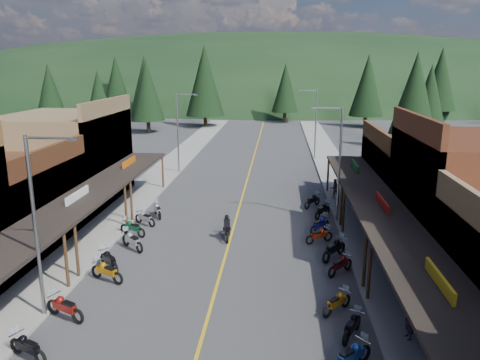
% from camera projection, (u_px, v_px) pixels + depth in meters
% --- Properties ---
extents(ground, '(220.00, 220.00, 0.00)m').
position_uv_depth(ground, '(223.00, 265.00, 25.65)').
color(ground, '#38383A').
rests_on(ground, ground).
extents(centerline, '(0.15, 90.00, 0.01)m').
position_uv_depth(centerline, '(247.00, 179.00, 45.00)').
color(centerline, gold).
rests_on(centerline, ground).
extents(sidewalk_west, '(3.40, 94.00, 0.15)m').
position_uv_depth(sidewalk_west, '(159.00, 177.00, 45.68)').
color(sidewalk_west, gray).
rests_on(sidewalk_west, ground).
extents(sidewalk_east, '(3.40, 94.00, 0.15)m').
position_uv_depth(sidewalk_east, '(339.00, 180.00, 44.28)').
color(sidewalk_east, gray).
rests_on(sidewalk_east, ground).
extents(shop_west_3, '(10.90, 10.20, 8.20)m').
position_uv_depth(shop_west_3, '(66.00, 158.00, 36.85)').
color(shop_west_3, brown).
rests_on(shop_west_3, ground).
extents(shop_east_2, '(10.90, 9.00, 8.20)m').
position_uv_depth(shop_east_2, '(478.00, 201.00, 25.34)').
color(shop_east_2, '#562B19').
rests_on(shop_east_2, ground).
extents(shop_east_3, '(10.90, 10.20, 6.20)m').
position_uv_depth(shop_east_3, '(423.00, 177.00, 34.87)').
color(shop_east_3, '#4C2D16').
rests_on(shop_east_3, ground).
extents(streetlight_0, '(2.16, 0.18, 8.00)m').
position_uv_depth(streetlight_0, '(38.00, 220.00, 19.34)').
color(streetlight_0, gray).
rests_on(streetlight_0, ground).
extents(streetlight_1, '(2.16, 0.18, 8.00)m').
position_uv_depth(streetlight_1, '(179.00, 129.00, 46.42)').
color(streetlight_1, gray).
rests_on(streetlight_1, ground).
extents(streetlight_2, '(2.16, 0.18, 8.00)m').
position_uv_depth(streetlight_2, '(338.00, 159.00, 31.76)').
color(streetlight_2, gray).
rests_on(streetlight_2, ground).
extents(streetlight_3, '(2.16, 0.18, 8.00)m').
position_uv_depth(streetlight_3, '(314.00, 121.00, 53.04)').
color(streetlight_3, gray).
rests_on(streetlight_3, ground).
extents(ridge_hill, '(310.00, 140.00, 60.00)m').
position_uv_depth(ridge_hill, '(271.00, 97.00, 156.25)').
color(ridge_hill, black).
rests_on(ridge_hill, ground).
extents(pine_0, '(5.04, 5.04, 11.00)m').
position_uv_depth(pine_0, '(49.00, 88.00, 87.30)').
color(pine_0, black).
rests_on(pine_0, ground).
extents(pine_1, '(5.88, 5.88, 12.50)m').
position_uv_depth(pine_1, '(145.00, 82.00, 93.56)').
color(pine_1, black).
rests_on(pine_1, ground).
extents(pine_2, '(6.72, 6.72, 14.00)m').
position_uv_depth(pine_2, '(205.00, 81.00, 80.65)').
color(pine_2, black).
rests_on(pine_2, ground).
extents(pine_3, '(5.04, 5.04, 11.00)m').
position_uv_depth(pine_3, '(285.00, 88.00, 87.62)').
color(pine_3, black).
rests_on(pine_3, ground).
extents(pine_4, '(5.88, 5.88, 12.50)m').
position_uv_depth(pine_4, '(367.00, 85.00, 80.51)').
color(pine_4, black).
rests_on(pine_4, ground).
extents(pine_5, '(6.72, 6.72, 14.00)m').
position_uv_depth(pine_5, '(440.00, 79.00, 90.64)').
color(pine_5, black).
rests_on(pine_5, ground).
extents(pine_7, '(5.88, 5.88, 12.50)m').
position_uv_depth(pine_7, '(116.00, 81.00, 100.01)').
color(pine_7, black).
rests_on(pine_7, ground).
extents(pine_8, '(4.48, 4.48, 10.00)m').
position_uv_depth(pine_8, '(99.00, 100.00, 64.68)').
color(pine_8, black).
rests_on(pine_8, ground).
extents(pine_9, '(4.93, 4.93, 10.80)m').
position_uv_depth(pine_9, '(430.00, 96.00, 65.72)').
color(pine_9, black).
rests_on(pine_9, ground).
extents(pine_10, '(5.38, 5.38, 11.60)m').
position_uv_depth(pine_10, '(147.00, 90.00, 73.84)').
color(pine_10, black).
rests_on(pine_10, ground).
extents(pine_11, '(5.82, 5.82, 12.40)m').
position_uv_depth(pine_11, '(415.00, 93.00, 59.07)').
color(pine_11, black).
rests_on(pine_11, ground).
extents(bike_west_4, '(2.07, 1.45, 1.13)m').
position_uv_depth(bike_west_4, '(27.00, 346.00, 17.33)').
color(bike_west_4, black).
rests_on(bike_west_4, ground).
extents(bike_west_5, '(2.26, 1.57, 1.24)m').
position_uv_depth(bike_west_5, '(65.00, 306.00, 20.09)').
color(bike_west_5, maroon).
rests_on(bike_west_5, ground).
extents(bike_west_6, '(2.20, 1.56, 1.20)m').
position_uv_depth(bike_west_6, '(107.00, 270.00, 23.61)').
color(bike_west_6, '#B5740C').
rests_on(bike_west_6, ground).
extents(bike_west_7, '(1.93, 2.00, 1.19)m').
position_uv_depth(bike_west_7, '(109.00, 259.00, 24.98)').
color(bike_west_7, black).
rests_on(bike_west_7, ground).
extents(bike_west_8, '(2.08, 1.97, 1.23)m').
position_uv_depth(bike_west_8, '(132.00, 240.00, 27.69)').
color(bike_west_8, '#929297').
rests_on(bike_west_8, ground).
extents(bike_west_9, '(2.14, 1.54, 1.17)m').
position_uv_depth(bike_west_9, '(133.00, 227.00, 29.95)').
color(bike_west_9, '#0D4125').
rests_on(bike_west_9, ground).
extents(bike_west_10, '(1.98, 1.63, 1.11)m').
position_uv_depth(bike_west_10, '(145.00, 217.00, 31.96)').
color(bike_west_10, gray).
rests_on(bike_west_10, ground).
extents(bike_west_11, '(1.45, 2.05, 1.12)m').
position_uv_depth(bike_west_11, '(158.00, 210.00, 33.66)').
color(bike_west_11, '#959499').
rests_on(bike_west_11, ground).
extents(bike_east_4, '(2.02, 1.91, 1.19)m').
position_uv_depth(bike_east_4, '(351.00, 355.00, 16.74)').
color(bike_east_4, navy).
rests_on(bike_east_4, ground).
extents(bike_east_5, '(1.45, 1.98, 1.09)m').
position_uv_depth(bike_east_5, '(352.00, 325.00, 18.76)').
color(bike_east_5, black).
rests_on(bike_east_5, ground).
extents(bike_east_6, '(1.75, 1.81, 1.08)m').
position_uv_depth(bike_east_6, '(337.00, 301.00, 20.65)').
color(bike_east_6, '#B5700C').
rests_on(bike_east_6, ground).
extents(bike_east_7, '(1.79, 1.85, 1.10)m').
position_uv_depth(bike_east_7, '(340.00, 264.00, 24.50)').
color(bike_east_7, maroon).
rests_on(bike_east_7, ground).
extents(bike_east_8, '(1.99, 2.30, 1.31)m').
position_uv_depth(bike_east_8, '(334.00, 248.00, 26.38)').
color(bike_east_8, black).
rests_on(bike_east_8, ground).
extents(bike_east_9, '(1.95, 1.49, 1.08)m').
position_uv_depth(bike_east_9, '(319.00, 235.00, 28.75)').
color(bike_east_9, red).
rests_on(bike_east_9, ground).
extents(bike_east_10, '(1.83, 2.12, 1.21)m').
position_uv_depth(bike_east_10, '(320.00, 224.00, 30.52)').
color(bike_east_10, navy).
rests_on(bike_east_10, ground).
extents(bike_east_11, '(1.69, 2.11, 1.18)m').
position_uv_depth(bike_east_11, '(323.00, 210.00, 33.52)').
color(bike_east_11, black).
rests_on(bike_east_11, ground).
extents(bike_east_12, '(1.72, 2.04, 1.15)m').
position_uv_depth(bike_east_12, '(312.00, 200.00, 36.00)').
color(bike_east_12, black).
rests_on(bike_east_12, ground).
extents(rider_on_bike, '(0.99, 2.26, 1.67)m').
position_uv_depth(rider_on_bike, '(227.00, 229.00, 29.43)').
color(rider_on_bike, black).
rests_on(rider_on_bike, ground).
extents(pedestrian_east_a, '(0.47, 0.63, 1.57)m').
position_uv_depth(pedestrian_east_a, '(410.00, 321.00, 18.37)').
color(pedestrian_east_a, black).
rests_on(pedestrian_east_a, sidewalk_east).
extents(pedestrian_east_b, '(0.84, 0.59, 1.59)m').
position_uv_depth(pedestrian_east_b, '(335.00, 188.00, 37.92)').
color(pedestrian_east_b, brown).
rests_on(pedestrian_east_b, sidewalk_east).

